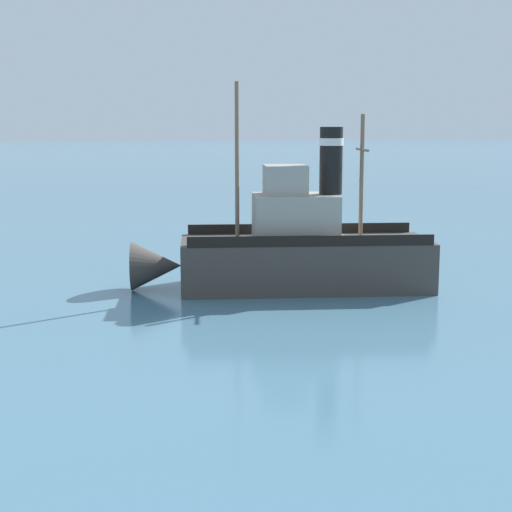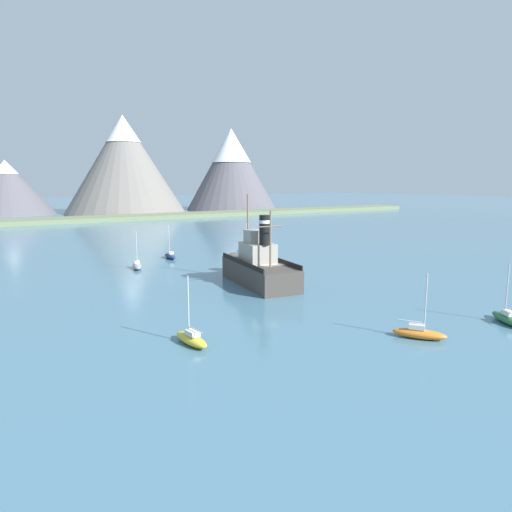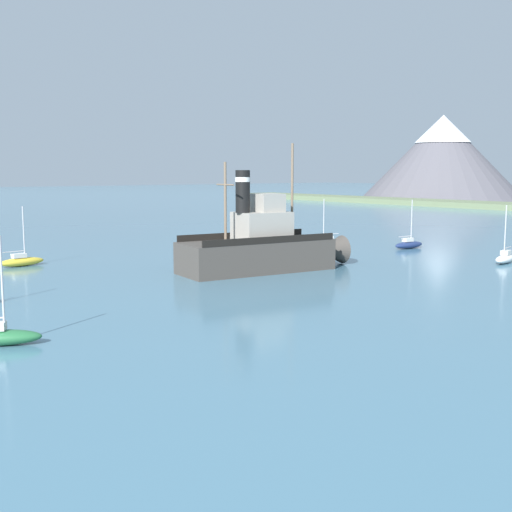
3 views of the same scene
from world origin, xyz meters
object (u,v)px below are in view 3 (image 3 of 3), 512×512
Objects in this scene: sailboat_grey at (326,242)px; sailboat_navy at (409,244)px; sailboat_yellow at (21,261)px; sailboat_white at (505,258)px; old_tugboat at (263,247)px.

sailboat_grey and sailboat_navy have the same top height.
sailboat_white is at bearing 54.84° from sailboat_yellow.
sailboat_navy and sailboat_white have the same top height.
sailboat_grey and sailboat_white have the same top height.
sailboat_white is (9.21, 18.90, -1.40)m from old_tugboat.
sailboat_navy is (-2.51, 20.77, -1.40)m from old_tugboat.
sailboat_grey is at bearing 120.17° from old_tugboat.
sailboat_yellow is at bearing -134.84° from old_tugboat.
sailboat_yellow is 40.42m from sailboat_white.
sailboat_navy is at bearing 71.69° from sailboat_yellow.
sailboat_grey is 1.00× the size of sailboat_yellow.
old_tugboat is 3.00× the size of sailboat_navy.
old_tugboat is at bearing -115.99° from sailboat_white.
old_tugboat is at bearing -59.83° from sailboat_grey.
sailboat_navy is 1.00× the size of sailboat_white.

